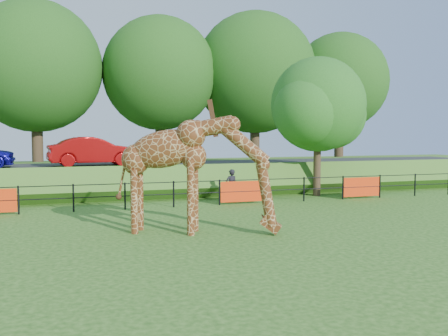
# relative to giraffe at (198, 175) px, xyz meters

# --- Properties ---
(ground) EXTENTS (90.00, 90.00, 0.00)m
(ground) POSITION_rel_giraffe_xyz_m (0.38, -2.52, -1.83)
(ground) COLOR #235114
(ground) RESTS_ON ground
(giraffe) EXTENTS (5.05, 2.99, 3.66)m
(giraffe) POSITION_rel_giraffe_xyz_m (0.00, 0.00, 0.00)
(giraffe) COLOR #5D2D13
(giraffe) RESTS_ON ground
(perimeter_fence) EXTENTS (28.07, 0.10, 1.10)m
(perimeter_fence) POSITION_rel_giraffe_xyz_m (0.38, 5.48, -1.28)
(perimeter_fence) COLOR black
(perimeter_fence) RESTS_ON ground
(embankment) EXTENTS (40.00, 9.00, 1.30)m
(embankment) POSITION_rel_giraffe_xyz_m (0.38, 12.98, -1.18)
(embankment) COLOR #235114
(embankment) RESTS_ON ground
(road) EXTENTS (40.00, 5.00, 0.12)m
(road) POSITION_rel_giraffe_xyz_m (0.38, 11.48, -0.47)
(road) COLOR #28282B
(road) RESTS_ON embankment
(car_red) EXTENTS (4.60, 2.09, 1.46)m
(car_red) POSITION_rel_giraffe_xyz_m (-2.54, 11.24, 0.32)
(car_red) COLOR #9E0B0B
(car_red) RESTS_ON road
(visitor) EXTENTS (0.60, 0.45, 1.48)m
(visitor) POSITION_rel_giraffe_xyz_m (3.14, 6.16, -1.09)
(visitor) COLOR black
(visitor) RESTS_ON ground
(tree_east) EXTENTS (5.40, 4.71, 6.76)m
(tree_east) POSITION_rel_giraffe_xyz_m (7.98, 7.11, 2.45)
(tree_east) COLOR #372319
(tree_east) RESTS_ON ground
(bg_tree_line) EXTENTS (37.30, 8.80, 11.82)m
(bg_tree_line) POSITION_rel_giraffe_xyz_m (2.27, 19.48, 5.36)
(bg_tree_line) COLOR #372319
(bg_tree_line) RESTS_ON ground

